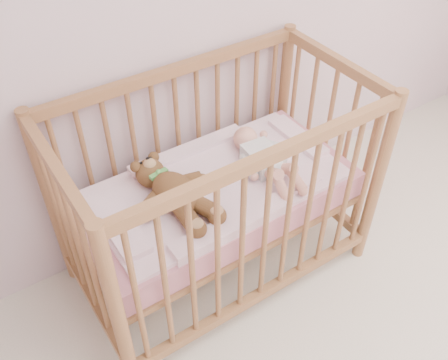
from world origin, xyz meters
TOP-DOWN VIEW (x-y plane):
  - crib at (-0.32, 1.60)m, footprint 1.36×0.76m
  - mattress at (-0.32, 1.60)m, footprint 1.22×0.62m
  - blanket at (-0.32, 1.60)m, footprint 1.10×0.58m
  - baby at (-0.08, 1.58)m, footprint 0.28×0.53m
  - teddy_bear at (-0.54, 1.58)m, footprint 0.44×0.56m

SIDE VIEW (x-z plane):
  - mattress at x=-0.32m, z-range 0.42..0.55m
  - crib at x=-0.32m, z-range 0.00..1.00m
  - blanket at x=-0.32m, z-range 0.53..0.59m
  - baby at x=-0.08m, z-range 0.57..0.70m
  - teddy_bear at x=-0.54m, z-range 0.57..0.72m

